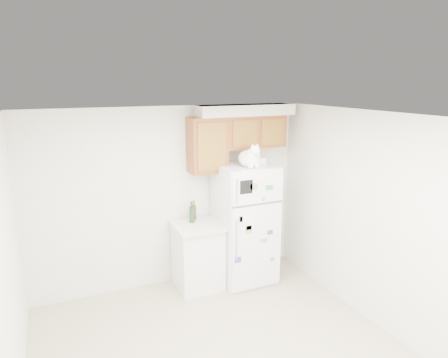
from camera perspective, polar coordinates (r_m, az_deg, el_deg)
room_shell at (r=3.92m, az=1.02°, el=-3.16°), size 3.84×4.04×2.52m
refrigerator at (r=5.70m, az=3.01°, el=-6.38°), size 0.76×0.78×1.70m
base_counter at (r=5.65m, az=-3.75°, el=-10.82°), size 0.64×0.64×0.92m
cat at (r=5.31m, az=3.80°, el=3.06°), size 0.33×0.48×0.34m
storage_box_back at (r=5.67m, az=4.16°, el=2.96°), size 0.19×0.15×0.10m
storage_box_front at (r=5.52m, az=5.11°, el=2.59°), size 0.17×0.13×0.09m
bottle_green at (r=5.50m, az=-4.63°, el=-4.71°), size 0.07×0.07×0.30m
bottle_amber at (r=5.60m, az=-4.32°, el=-4.46°), size 0.07×0.07×0.28m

